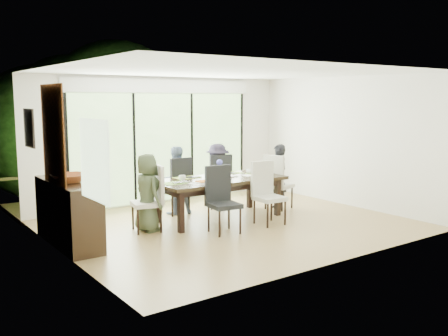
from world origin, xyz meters
TOP-DOWN VIEW (x-y plane):
  - floor at (0.00, 0.00)m, footprint 6.00×5.00m
  - ceiling at (0.00, 0.00)m, footprint 6.00×5.00m
  - wall_back at (0.00, 2.51)m, footprint 6.00×0.02m
  - wall_front at (0.00, -2.51)m, footprint 6.00×0.02m
  - wall_left at (-3.01, 0.00)m, footprint 0.02×5.00m
  - wall_right at (3.01, 0.00)m, footprint 0.02×5.00m
  - glass_doors at (0.00, 2.47)m, footprint 4.20×0.02m
  - blinds_header at (0.00, 2.46)m, footprint 4.40×0.06m
  - mullion_a at (-2.10, 2.46)m, footprint 0.05×0.04m
  - mullion_b at (-0.70, 2.46)m, footprint 0.05×0.04m
  - mullion_c at (0.70, 2.46)m, footprint 0.05×0.04m
  - mullion_d at (2.10, 2.46)m, footprint 0.05×0.04m
  - side_window at (-2.97, -1.20)m, footprint 0.02×0.90m
  - deck at (0.00, 3.40)m, footprint 6.00×1.80m
  - rail_top at (0.00, 4.20)m, footprint 6.00×0.08m
  - foliage_left at (-1.80, 5.20)m, footprint 3.20×3.20m
  - foliage_mid at (0.40, 5.80)m, footprint 4.00×4.00m
  - foliage_right at (2.20, 5.00)m, footprint 2.80×2.80m
  - foliage_far at (-0.60, 6.50)m, footprint 3.60×3.60m
  - table_top at (0.07, 0.52)m, footprint 2.47×1.13m
  - table_apron at (0.07, 0.52)m, footprint 2.26×0.93m
  - table_leg_fl at (-1.01, 0.09)m, footprint 0.09×0.09m
  - table_leg_fr at (1.15, 0.09)m, footprint 0.09×0.09m
  - table_leg_bl at (-1.01, 0.95)m, footprint 0.09×0.09m
  - table_leg_br at (1.15, 0.95)m, footprint 0.09×0.09m
  - chair_left_end at (-1.43, 0.52)m, footprint 0.57×0.57m
  - chair_right_end at (1.57, 0.52)m, footprint 0.59×0.59m
  - chair_far_left at (-0.38, 1.37)m, footprint 0.50×0.50m
  - chair_far_right at (0.62, 1.37)m, footprint 0.57×0.57m
  - chair_near_left at (-0.43, -0.35)m, footprint 0.53×0.53m
  - chair_near_right at (0.57, -0.35)m, footprint 0.50×0.50m
  - person_left_end at (-1.41, 0.52)m, footprint 0.41×0.63m
  - person_right_end at (1.55, 0.52)m, footprint 0.52×0.69m
  - person_far_left at (-0.38, 1.35)m, footprint 0.68×0.49m
  - person_far_right at (0.62, 1.35)m, footprint 0.66×0.46m
  - placemat_left at (-0.88, 0.52)m, footprint 0.45×0.33m
  - placemat_right at (1.02, 0.52)m, footprint 0.45×0.33m
  - placemat_far_l at (-0.38, 0.92)m, footprint 0.45×0.33m
  - placemat_far_r at (0.62, 0.92)m, footprint 0.45×0.33m
  - placemat_paper at (-0.48, 0.22)m, footprint 0.45×0.33m
  - tablet_far_l at (-0.28, 0.87)m, footprint 0.27×0.19m
  - tablet_far_r at (0.57, 0.87)m, footprint 0.25×0.17m
  - papers at (0.77, 0.47)m, footprint 0.31×0.23m
  - platter_base at (-0.48, 0.22)m, footprint 0.27×0.27m
  - platter_snacks at (-0.48, 0.22)m, footprint 0.21×0.21m
  - vase at (0.12, 0.57)m, footprint 0.08×0.08m
  - hyacinth_stems at (0.12, 0.57)m, footprint 0.04×0.04m
  - hyacinth_blooms at (0.12, 0.57)m, footprint 0.11×0.11m
  - laptop at (-0.78, 0.42)m, footprint 0.36×0.26m
  - cup_a at (-0.63, 0.67)m, footprint 0.17×0.17m
  - cup_b at (0.22, 0.42)m, footprint 0.14×0.14m
  - cup_c at (0.87, 0.62)m, footprint 0.14×0.14m
  - book at (0.32, 0.57)m, footprint 0.18×0.24m
  - sideboard at (-2.76, 0.51)m, footprint 0.49×1.76m
  - bowl at (-2.76, 0.41)m, footprint 0.52×0.52m
  - candlestick_base at (-2.76, 0.86)m, footprint 0.11×0.11m
  - candlestick_shaft at (-2.76, 0.86)m, footprint 0.03×0.03m
  - candlestick_pan at (-2.76, 0.86)m, footprint 0.11×0.11m
  - candle at (-2.76, 0.86)m, footprint 0.04×0.04m
  - tapestry at (-2.97, 0.40)m, footprint 0.02×1.00m
  - art_frame at (-2.97, 1.70)m, footprint 0.03×0.55m
  - art_canvas at (-2.95, 1.70)m, footprint 0.01×0.45m

SIDE VIEW (x-z plane):
  - deck at x=0.00m, z-range -0.10..0.00m
  - floor at x=0.00m, z-range -0.01..0.00m
  - table_leg_fl at x=-1.01m, z-range 0.00..0.71m
  - table_leg_fr at x=1.15m, z-range 0.00..0.71m
  - table_leg_bl at x=-1.01m, z-range 0.00..0.71m
  - table_leg_br at x=1.15m, z-range 0.00..0.71m
  - sideboard at x=-2.76m, z-range 0.00..0.99m
  - rail_top at x=0.00m, z-range 0.52..0.58m
  - chair_left_end at x=-1.43m, z-range 0.00..1.13m
  - chair_right_end at x=1.57m, z-range 0.00..1.13m
  - chair_far_left at x=-0.38m, z-range 0.00..1.13m
  - chair_far_right at x=0.62m, z-range 0.00..1.13m
  - chair_near_left at x=-0.43m, z-range 0.00..1.13m
  - chair_near_right at x=0.57m, z-range 0.00..1.13m
  - table_apron at x=0.07m, z-range 0.60..0.70m
  - person_left_end at x=-1.41m, z-range 0.00..1.33m
  - person_right_end at x=1.55m, z-range 0.00..1.33m
  - person_far_left at x=-0.38m, z-range 0.00..1.33m
  - person_far_right at x=0.62m, z-range 0.00..1.33m
  - table_top at x=0.07m, z-range 0.71..0.77m
  - papers at x=0.77m, z-range 0.77..0.78m
  - placemat_left at x=-0.88m, z-range 0.77..0.78m
  - placemat_right at x=1.02m, z-range 0.77..0.78m
  - placemat_far_l at x=-0.38m, z-range 0.77..0.78m
  - placemat_far_r at x=0.62m, z-range 0.77..0.78m
  - placemat_paper at x=-0.48m, z-range 0.77..0.78m
  - book at x=0.32m, z-range 0.77..0.79m
  - tablet_far_r at x=0.57m, z-range 0.78..0.79m
  - tablet_far_l at x=-0.28m, z-range 0.78..0.79m
  - laptop at x=-0.78m, z-range 0.77..0.80m
  - platter_base at x=-0.48m, z-range 0.78..0.80m
  - platter_snacks at x=-0.48m, z-range 0.80..0.82m
  - cup_b at x=0.22m, z-range 0.77..0.87m
  - cup_a at x=-0.63m, z-range 0.77..0.87m
  - cup_c at x=0.87m, z-range 0.77..0.87m
  - vase at x=0.12m, z-range 0.77..0.90m
  - hyacinth_stems at x=0.12m, z-range 0.87..1.04m
  - candlestick_base at x=-2.76m, z-range 0.99..1.03m
  - bowl at x=-2.76m, z-range 0.99..1.11m
  - hyacinth_blooms at x=0.12m, z-range 1.00..1.12m
  - glass_doors at x=0.00m, z-range 0.05..2.35m
  - mullion_a at x=-2.10m, z-range 0.05..2.35m
  - mullion_b at x=-0.70m, z-range 0.05..2.35m
  - mullion_c at x=0.70m, z-range 0.05..2.35m
  - mullion_d at x=2.10m, z-range 0.05..2.35m
  - foliage_right at x=2.20m, z-range -0.14..2.66m
  - wall_back at x=0.00m, z-range 0.00..2.70m
  - wall_front at x=0.00m, z-range 0.00..2.70m
  - wall_left at x=-3.01m, z-range 0.00..2.70m
  - wall_right at x=3.01m, z-range 0.00..2.70m
  - foliage_left at x=-1.80m, z-range -0.16..3.04m
  - side_window at x=-2.97m, z-range 1.00..2.00m
  - foliage_far at x=-0.60m, z-range -0.18..3.42m
  - tapestry at x=-2.97m, z-range 0.95..2.45m
  - candlestick_shaft at x=-2.76m, z-range 1.01..2.39m
  - art_frame at x=-2.97m, z-range 1.42..2.08m
  - art_canvas at x=-2.95m, z-range 1.48..2.02m
  - foliage_mid at x=0.40m, z-range -0.20..3.80m
  - candlestick_pan at x=-2.76m, z-range 2.36..2.40m
  - candle at x=-2.76m, z-range 2.39..2.50m
  - blinds_header at x=0.00m, z-range 2.36..2.64m
  - ceiling at x=0.00m, z-range 2.70..2.71m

